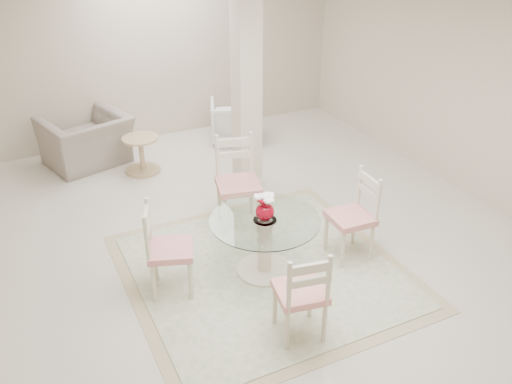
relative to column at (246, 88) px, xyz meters
name	(u,v)px	position (x,y,z in m)	size (l,w,h in m)	color
ground	(256,240)	(-0.50, -1.30, -1.35)	(7.00, 7.00, 0.00)	beige
room_shell	(256,82)	(-0.50, -1.30, 0.51)	(6.02, 7.02, 2.71)	beige
column	(246,88)	(0.00, 0.00, 0.00)	(0.30, 0.30, 2.70)	beige
area_rug	(264,271)	(-0.67, -1.86, -1.34)	(2.76, 2.76, 0.02)	tan
dining_table	(265,246)	(-0.67, -1.86, -1.03)	(1.11, 1.11, 0.64)	#F1E3C6
red_vase	(265,207)	(-0.67, -1.87, -0.57)	(0.22, 0.21, 0.29)	#9E0417
dining_chair_east	(357,210)	(0.34, -2.00, -0.79)	(0.45, 0.45, 1.07)	beige
dining_chair_north	(237,175)	(-0.52, -0.85, -0.72)	(0.58, 0.58, 1.20)	beige
dining_chair_west	(163,243)	(-1.68, -1.71, -0.79)	(0.54, 0.54, 1.06)	beige
dining_chair_south	(303,289)	(-0.82, -2.87, -0.81)	(0.48, 0.48, 1.03)	beige
recliner_taupe	(87,141)	(-1.81, 1.59, -0.99)	(1.12, 0.98, 0.73)	gray
armchair_white	(234,121)	(0.45, 1.48, -1.02)	(0.70, 0.72, 0.66)	white
side_table	(142,156)	(-1.17, 1.00, -1.11)	(0.50, 0.50, 0.52)	tan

